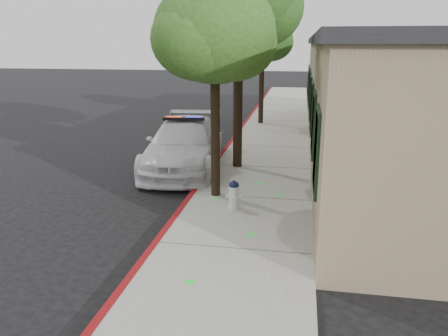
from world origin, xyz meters
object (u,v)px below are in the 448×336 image
street_tree_far (263,38)px  fire_hydrant (234,194)px  clapboard_building (411,98)px  street_tree_near (215,36)px  street_tree_mid (240,1)px  police_car (185,144)px

street_tree_far → fire_hydrant: bearing=-87.9°
clapboard_building → street_tree_near: (-5.98, -5.97, 2.04)m
street_tree_near → street_tree_mid: 3.12m
street_tree_mid → street_tree_far: bearing=90.0°
street_tree_mid → street_tree_far: street_tree_mid is taller
police_car → street_tree_near: (1.61, -2.88, 3.36)m
police_car → fire_hydrant: 4.39m
police_car → street_tree_far: (1.78, 8.23, 3.44)m
police_car → street_tree_far: bearing=72.2°
street_tree_near → street_tree_far: size_ratio=0.99×
street_tree_near → street_tree_mid: size_ratio=0.80×
clapboard_building → fire_hydrant: 8.86m
clapboard_building → street_tree_near: 8.69m
police_car → street_tree_near: 4.71m
police_car → street_tree_far: size_ratio=1.05×
police_car → street_tree_far: street_tree_far is taller
street_tree_mid → fire_hydrant: bearing=-83.3°
police_car → street_tree_mid: street_tree_mid is taller
police_car → street_tree_mid: bearing=-3.9°
fire_hydrant → street_tree_far: street_tree_far is taller
clapboard_building → street_tree_mid: bearing=-152.4°
street_tree_near → police_car: bearing=119.2°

